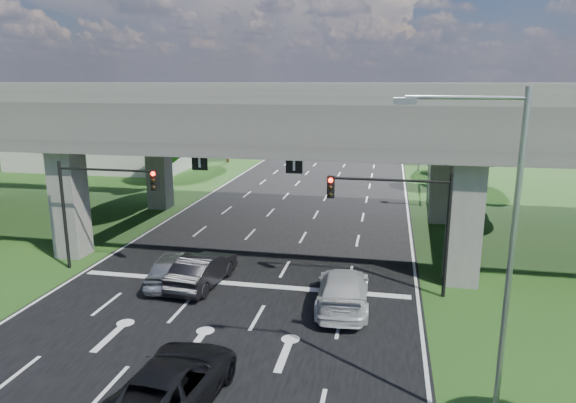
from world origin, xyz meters
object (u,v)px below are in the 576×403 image
(streetlight_near, at_px, (497,244))
(car_trailing, at_px, (172,384))
(streetlight_far, at_px, (426,134))
(car_silver, at_px, (174,268))
(car_dark, at_px, (203,270))
(car_white, at_px, (343,290))
(signal_right, at_px, (401,210))
(streetlight_beyond, at_px, (417,120))
(signal_left, at_px, (98,196))

(streetlight_near, distance_m, car_trailing, 10.60)
(streetlight_far, xyz_separation_m, car_silver, (-13.45, -21.00, -5.00))
(car_dark, xyz_separation_m, car_trailing, (2.58, -9.63, -0.02))
(streetlight_far, bearing_deg, car_white, -102.04)
(car_silver, height_order, car_trailing, car_silver)
(car_trailing, bearing_deg, car_dark, -70.67)
(car_white, bearing_deg, signal_right, -142.35)
(streetlight_beyond, relative_size, car_trailing, 1.72)
(signal_right, bearing_deg, car_white, -139.20)
(signal_left, relative_size, streetlight_beyond, 0.60)
(signal_left, distance_m, car_trailing, 14.04)
(streetlight_far, xyz_separation_m, streetlight_beyond, (0.00, 16.00, 0.00))
(signal_left, relative_size, streetlight_near, 0.60)
(streetlight_beyond, height_order, car_trailing, streetlight_beyond)
(streetlight_near, xyz_separation_m, car_silver, (-13.45, 9.00, -5.00))
(streetlight_beyond, xyz_separation_m, car_silver, (-13.45, -37.00, -5.00))
(signal_right, distance_m, car_dark, 10.23)
(streetlight_far, bearing_deg, streetlight_beyond, 90.00)
(car_trailing, bearing_deg, car_white, -114.15)
(signal_left, distance_m, car_silver, 5.66)
(streetlight_beyond, bearing_deg, signal_right, -93.61)
(streetlight_far, height_order, streetlight_beyond, same)
(streetlight_near, xyz_separation_m, streetlight_far, (0.00, 30.00, 0.00))
(streetlight_near, height_order, car_trailing, streetlight_near)
(car_white, bearing_deg, car_trailing, 58.35)
(car_silver, bearing_deg, car_dark, 173.26)
(streetlight_beyond, distance_m, car_trailing, 47.82)
(signal_right, bearing_deg, car_dark, -174.41)
(signal_right, bearing_deg, car_trailing, -123.67)
(car_trailing, bearing_deg, streetlight_far, -102.58)
(streetlight_beyond, distance_m, car_white, 38.79)
(streetlight_far, relative_size, car_trailing, 1.72)
(signal_left, bearing_deg, streetlight_near, -29.02)
(signal_left, bearing_deg, signal_right, 0.00)
(streetlight_beyond, distance_m, car_silver, 39.69)
(signal_right, relative_size, car_dark, 1.19)
(signal_right, relative_size, car_white, 1.06)
(streetlight_near, relative_size, streetlight_far, 1.00)
(streetlight_far, xyz_separation_m, car_dark, (-11.90, -21.00, -4.99))
(streetlight_near, distance_m, car_dark, 15.73)
(car_white, bearing_deg, signal_left, -12.29)
(streetlight_beyond, bearing_deg, car_silver, -109.98)
(car_trailing, bearing_deg, streetlight_near, -171.77)
(streetlight_beyond, bearing_deg, car_trailing, -101.30)
(car_white, bearing_deg, streetlight_beyond, -100.22)
(streetlight_far, height_order, car_dark, streetlight_far)
(car_silver, height_order, car_white, car_white)
(streetlight_far, distance_m, car_silver, 25.44)
(signal_left, height_order, car_trailing, signal_left)
(streetlight_far, bearing_deg, car_dark, -119.53)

